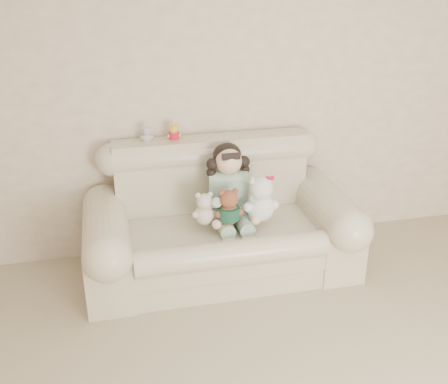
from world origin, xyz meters
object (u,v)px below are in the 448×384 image
sofa (221,215)px  brown_teddy (228,204)px  seated_child (228,183)px  cream_teddy (204,205)px  white_cat (261,194)px

sofa → brown_teddy: 0.21m
sofa → brown_teddy: sofa is taller
sofa → seated_child: bearing=46.2°
seated_child → brown_teddy: 0.24m
brown_teddy → cream_teddy: bearing=165.0°
brown_teddy → cream_teddy: 0.18m
sofa → cream_teddy: size_ratio=6.90×
seated_child → brown_teddy: (-0.05, -0.22, -0.07)m
seated_child → white_cat: bearing=-36.3°
seated_child → brown_teddy: size_ratio=1.88×
cream_teddy → seated_child: bearing=61.5°
white_cat → cream_teddy: (-0.42, 0.03, -0.07)m
sofa → seated_child: (0.08, 0.08, 0.23)m
seated_child → cream_teddy: size_ratio=2.11×
sofa → seated_child: size_ratio=3.27×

